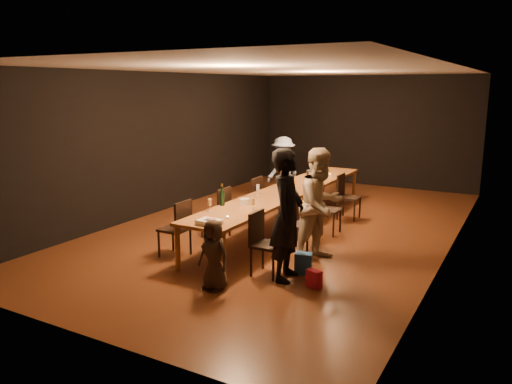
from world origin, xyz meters
The scene contains 30 objects.
ground centered at (0.00, 0.00, 0.00)m, with size 10.00×10.00×0.00m, color #452311.
room_shell centered at (0.00, 0.00, 2.08)m, with size 6.04×10.04×3.02m.
table centered at (0.00, 0.00, 0.70)m, with size 0.90×6.00×0.75m.
chair_right_0 centered at (0.85, -2.40, 0.47)m, with size 0.42×0.42×0.93m, color black, non-canonical shape.
chair_right_1 centered at (0.85, -1.20, 0.47)m, with size 0.42×0.42×0.93m, color black, non-canonical shape.
chair_right_2 centered at (0.85, 0.00, 0.47)m, with size 0.42×0.42×0.93m, color black, non-canonical shape.
chair_right_3 centered at (0.85, 1.20, 0.47)m, with size 0.42×0.42×0.93m, color black, non-canonical shape.
chair_left_0 centered at (-0.85, -2.40, 0.47)m, with size 0.42×0.42×0.93m, color black, non-canonical shape.
chair_left_1 centered at (-0.85, -1.20, 0.47)m, with size 0.42×0.42×0.93m, color black, non-canonical shape.
chair_left_2 centered at (-0.85, 0.00, 0.47)m, with size 0.42×0.42×0.93m, color black, non-canonical shape.
chair_left_3 centered at (-0.85, 1.20, 0.47)m, with size 0.42×0.42×0.93m, color black, non-canonical shape.
woman_birthday centered at (1.15, -2.40, 0.94)m, with size 0.68×0.45×1.87m, color black.
woman_tan centered at (1.26, -1.42, 0.89)m, with size 0.87×0.68×1.78m, color beige.
man_blue centered at (-1.15, 2.18, 0.76)m, with size 0.98×0.57×1.52m, color #7D95C2.
child centered at (0.45, -3.21, 0.48)m, with size 0.47×0.31×0.97m, color #382B1F.
gift_bag_red centered at (1.62, -2.51, 0.12)m, with size 0.21×0.11×0.25m, color #C61D40.
gift_bag_blue centered at (1.29, -2.11, 0.16)m, with size 0.25×0.17×0.31m, color #2964B5.
birthday_cake centered at (0.10, -2.79, 0.79)m, with size 0.34×0.28×0.08m.
plate_stack centered at (-0.09, -1.46, 0.80)m, with size 0.18×0.18×0.10m, color white.
champagne_bottle centered at (-0.39, -1.70, 0.93)m, with size 0.09×0.09×0.37m, color black, non-canonical shape.
ice_bucket centered at (0.09, 0.99, 0.87)m, with size 0.22×0.22×0.24m, color #BBBBC0.
wineglass_0 centered at (-0.34, -2.13, 0.85)m, with size 0.06×0.06×0.21m, color beige, non-canonical shape.
wineglass_1 centered at (0.23, -1.75, 0.85)m, with size 0.06×0.06×0.21m, color beige, non-canonical shape.
wineglass_2 centered at (-0.23, -0.74, 0.85)m, with size 0.06×0.06×0.21m, color silver, non-canonical shape.
wineglass_3 centered at (0.28, -0.32, 0.85)m, with size 0.06×0.06×0.21m, color beige, non-canonical shape.
wineglass_4 centered at (-0.19, 0.41, 0.85)m, with size 0.06×0.06×0.21m, color silver, non-canonical shape.
wineglass_5 centered at (0.16, 0.77, 0.85)m, with size 0.06×0.06×0.21m, color silver, non-canonical shape.
tealight_near centered at (0.15, -2.37, 0.77)m, with size 0.05×0.05×0.03m, color #B2B7B2.
tealight_mid centered at (0.15, -0.33, 0.77)m, with size 0.05×0.05×0.03m, color #B2B7B2.
tealight_far centered at (0.15, 1.91, 0.77)m, with size 0.05×0.05×0.03m, color #B2B7B2.
Camera 1 is at (4.05, -8.50, 2.70)m, focal length 35.00 mm.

